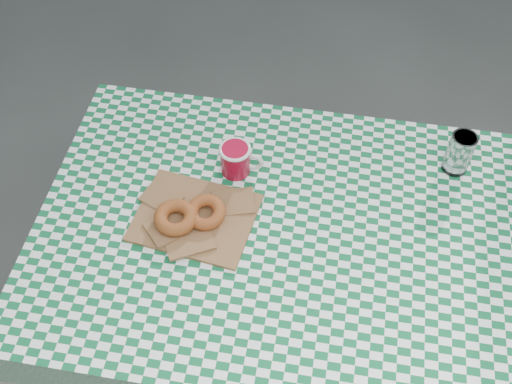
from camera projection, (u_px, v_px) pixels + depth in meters
ground at (320, 342)px, 2.13m from camera, size 60.00×60.00×0.00m
table at (287, 307)px, 1.79m from camera, size 1.25×0.87×0.75m
tablecloth at (293, 234)px, 1.49m from camera, size 1.27×0.89×0.01m
paper_bag at (195, 217)px, 1.51m from camera, size 0.30×0.24×0.01m
bagel_front at (176, 218)px, 1.48m from camera, size 0.14×0.14×0.03m
bagel_back at (206, 212)px, 1.49m from camera, size 0.11×0.11×0.03m
coffee_mug at (235, 160)px, 1.58m from camera, size 0.16×0.16×0.08m
drinking_glass at (459, 153)px, 1.57m from camera, size 0.07×0.07×0.12m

